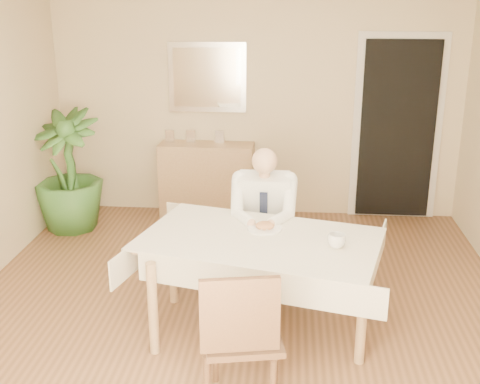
# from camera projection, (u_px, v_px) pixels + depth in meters

# --- Properties ---
(room) EXTENTS (5.00, 5.02, 2.60)m
(room) POSITION_uv_depth(u_px,v_px,m) (236.00, 161.00, 4.28)
(room) COLOR brown
(room) RESTS_ON ground
(window) EXTENTS (1.34, 0.04, 1.44)m
(window) POSITION_uv_depth(u_px,v_px,m) (165.00, 325.00, 1.90)
(window) COLOR beige
(window) RESTS_ON room
(doorway) EXTENTS (0.96, 0.07, 2.10)m
(doorway) POSITION_uv_depth(u_px,v_px,m) (397.00, 130.00, 6.58)
(doorway) COLOR beige
(doorway) RESTS_ON ground
(mirror) EXTENTS (0.86, 0.04, 0.76)m
(mirror) POSITION_uv_depth(u_px,v_px,m) (207.00, 77.00, 6.58)
(mirror) COLOR silver
(mirror) RESTS_ON room
(dining_table) EXTENTS (1.96, 1.43, 0.75)m
(dining_table) POSITION_uv_depth(u_px,v_px,m) (259.00, 249.00, 4.38)
(dining_table) COLOR tan
(dining_table) RESTS_ON ground
(chair_far) EXTENTS (0.43, 0.43, 0.83)m
(chair_far) POSITION_uv_depth(u_px,v_px,m) (264.00, 230.00, 5.27)
(chair_far) COLOR #3C2716
(chair_far) RESTS_ON ground
(chair_near) EXTENTS (0.53, 0.53, 0.96)m
(chair_near) POSITION_uv_depth(u_px,v_px,m) (242.00, 333.00, 3.53)
(chair_near) COLOR #3C2716
(chair_near) RESTS_ON ground
(seated_man) EXTENTS (0.48, 0.72, 1.24)m
(seated_man) POSITION_uv_depth(u_px,v_px,m) (263.00, 217.00, 4.93)
(seated_man) COLOR white
(seated_man) RESTS_ON ground
(plate) EXTENTS (0.26, 0.26, 0.02)m
(plate) POSITION_uv_depth(u_px,v_px,m) (265.00, 228.00, 4.51)
(plate) COLOR white
(plate) RESTS_ON dining_table
(food) EXTENTS (0.14, 0.14, 0.06)m
(food) POSITION_uv_depth(u_px,v_px,m) (265.00, 226.00, 4.50)
(food) COLOR brown
(food) RESTS_ON dining_table
(knife) EXTENTS (0.01, 0.13, 0.01)m
(knife) POSITION_uv_depth(u_px,v_px,m) (270.00, 229.00, 4.44)
(knife) COLOR silver
(knife) RESTS_ON dining_table
(fork) EXTENTS (0.01, 0.13, 0.01)m
(fork) POSITION_uv_depth(u_px,v_px,m) (259.00, 229.00, 4.45)
(fork) COLOR silver
(fork) RESTS_ON dining_table
(coffee_mug) EXTENTS (0.14, 0.14, 0.10)m
(coffee_mug) POSITION_uv_depth(u_px,v_px,m) (337.00, 241.00, 4.18)
(coffee_mug) COLOR white
(coffee_mug) RESTS_ON dining_table
(sideboard) EXTENTS (1.06, 0.38, 0.84)m
(sideboard) POSITION_uv_depth(u_px,v_px,m) (207.00, 180.00, 6.80)
(sideboard) COLOR tan
(sideboard) RESTS_ON ground
(photo_frame_left) EXTENTS (0.10, 0.02, 0.14)m
(photo_frame_left) POSITION_uv_depth(u_px,v_px,m) (170.00, 136.00, 6.72)
(photo_frame_left) COLOR silver
(photo_frame_left) RESTS_ON sideboard
(photo_frame_center) EXTENTS (0.10, 0.02, 0.14)m
(photo_frame_center) POSITION_uv_depth(u_px,v_px,m) (191.00, 136.00, 6.71)
(photo_frame_center) COLOR silver
(photo_frame_center) RESTS_ON sideboard
(photo_frame_right) EXTENTS (0.10, 0.02, 0.14)m
(photo_frame_right) POSITION_uv_depth(u_px,v_px,m) (220.00, 137.00, 6.69)
(photo_frame_right) COLOR silver
(photo_frame_right) RESTS_ON sideboard
(potted_palm) EXTENTS (0.87, 0.87, 1.29)m
(potted_palm) POSITION_uv_depth(u_px,v_px,m) (68.00, 171.00, 6.34)
(potted_palm) COLOR #2D5720
(potted_palm) RESTS_ON ground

